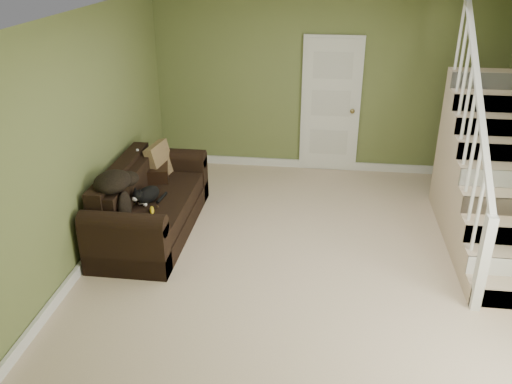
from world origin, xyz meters
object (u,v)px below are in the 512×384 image
(sofa, at_px, (149,207))
(banana, at_px, (152,210))
(cat, at_px, (147,195))
(side_table, at_px, (149,187))

(sofa, bearing_deg, banana, -65.74)
(cat, height_order, banana, cat)
(cat, bearing_deg, side_table, 129.21)
(sofa, xyz_separation_m, cat, (0.05, -0.16, 0.23))
(cat, bearing_deg, banana, -40.98)
(cat, bearing_deg, sofa, 130.86)
(sofa, height_order, side_table, side_table)
(sofa, height_order, cat, sofa)
(sofa, xyz_separation_m, banana, (0.17, -0.38, 0.16))
(banana, bearing_deg, sofa, 95.51)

